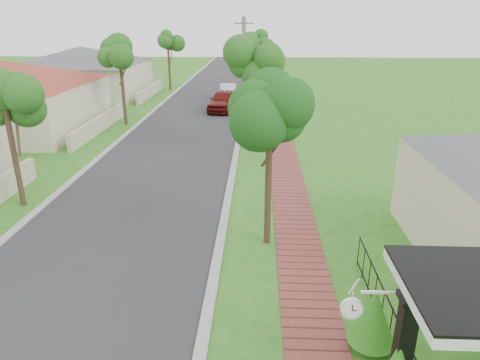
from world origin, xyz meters
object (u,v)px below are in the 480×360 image
(near_tree, at_px, (270,109))
(station_clock, at_px, (354,307))
(utility_pole, at_px, (244,76))
(parked_car_white, at_px, (228,92))
(porch_post, at_px, (401,360))
(parked_car_red, at_px, (223,101))

(near_tree, bearing_deg, station_clock, -75.96)
(utility_pole, xyz_separation_m, station_clock, (2.79, -20.60, -1.68))
(utility_pole, bearing_deg, parked_car_white, 98.63)
(near_tree, xyz_separation_m, station_clock, (1.49, -5.95, -2.53))
(porch_post, distance_m, parked_car_red, 28.67)
(station_clock, bearing_deg, parked_car_white, 98.06)
(porch_post, distance_m, utility_pole, 21.46)
(parked_car_red, distance_m, utility_pole, 7.90)
(porch_post, xyz_separation_m, parked_car_white, (-5.55, 33.51, -0.45))
(porch_post, bearing_deg, parked_car_white, 99.40)
(parked_car_red, relative_size, near_tree, 0.85)
(near_tree, distance_m, station_clock, 6.64)
(parked_car_white, height_order, station_clock, station_clock)
(porch_post, bearing_deg, station_clock, 155.10)
(utility_pole, bearing_deg, station_clock, -82.29)
(parked_car_white, bearing_deg, utility_pole, -85.67)
(porch_post, height_order, near_tree, near_tree)
(porch_post, xyz_separation_m, near_tree, (-2.35, 6.35, 3.36))
(parked_car_red, distance_m, station_clock, 28.14)
(porch_post, height_order, station_clock, porch_post)
(utility_pole, height_order, station_clock, utility_pole)
(porch_post, relative_size, parked_car_red, 0.53)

